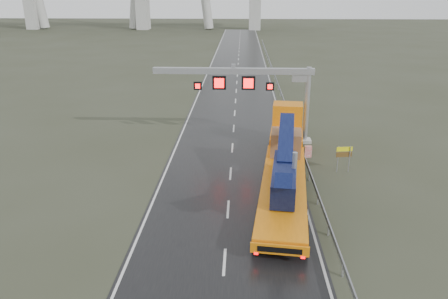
{
  "coord_description": "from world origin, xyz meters",
  "views": [
    {
      "loc": [
        0.81,
        -21.98,
        13.9
      ],
      "look_at": [
        -0.4,
        6.92,
        3.2
      ],
      "focal_mm": 35.0,
      "sensor_mm": 36.0,
      "label": 1
    }
  ],
  "objects_px": {
    "heavy_haul_truck": "(285,153)",
    "exit_sign_pair": "(344,154)",
    "sign_gantry": "(256,84)",
    "striped_barrier": "(308,151)"
  },
  "relations": [
    {
      "from": "sign_gantry",
      "to": "striped_barrier",
      "type": "relative_size",
      "value": 14.62
    },
    {
      "from": "heavy_haul_truck",
      "to": "striped_barrier",
      "type": "height_order",
      "value": "heavy_haul_truck"
    },
    {
      "from": "heavy_haul_truck",
      "to": "exit_sign_pair",
      "type": "xyz_separation_m",
      "value": [
        4.74,
        0.9,
        -0.33
      ]
    },
    {
      "from": "striped_barrier",
      "to": "sign_gantry",
      "type": "bearing_deg",
      "value": 131.82
    },
    {
      "from": "sign_gantry",
      "to": "heavy_haul_truck",
      "type": "bearing_deg",
      "value": -75.18
    },
    {
      "from": "sign_gantry",
      "to": "exit_sign_pair",
      "type": "distance_m",
      "value": 10.8
    },
    {
      "from": "sign_gantry",
      "to": "heavy_haul_truck",
      "type": "relative_size",
      "value": 0.72
    },
    {
      "from": "sign_gantry",
      "to": "striped_barrier",
      "type": "bearing_deg",
      "value": -41.24
    },
    {
      "from": "sign_gantry",
      "to": "exit_sign_pair",
      "type": "height_order",
      "value": "sign_gantry"
    },
    {
      "from": "sign_gantry",
      "to": "heavy_haul_truck",
      "type": "height_order",
      "value": "sign_gantry"
    }
  ]
}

